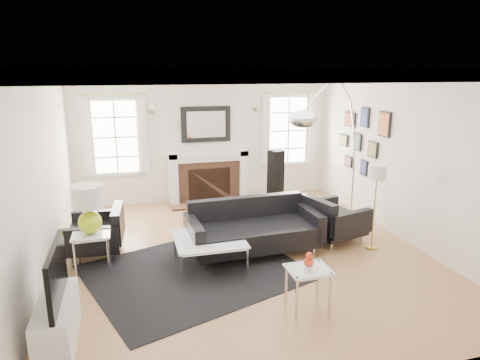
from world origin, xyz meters
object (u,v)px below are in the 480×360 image
object	(u,v)px
fireplace	(208,177)
sofa	(252,229)
armchair_right	(331,220)
coffee_table	(209,240)
armchair_left	(99,233)
arc_floor_lamp	(332,157)
gourd_lamp	(89,206)

from	to	relation	value
fireplace	sofa	world-z (taller)	fireplace
armchair_right	coffee_table	world-z (taller)	armchair_right
armchair_left	armchair_right	distance (m)	3.72
coffee_table	arc_floor_lamp	size ratio (longest dim) A/B	0.36
armchair_right	coffee_table	size ratio (longest dim) A/B	1.14
gourd_lamp	armchair_left	bearing A→B (deg)	83.85
armchair_left	gourd_lamp	world-z (taller)	gourd_lamp
gourd_lamp	arc_floor_lamp	distance (m)	3.64
fireplace	gourd_lamp	size ratio (longest dim) A/B	2.47
armchair_left	coffee_table	size ratio (longest dim) A/B	0.98
armchair_left	gourd_lamp	distance (m)	0.84
fireplace	arc_floor_lamp	world-z (taller)	arc_floor_lamp
fireplace	armchair_right	bearing A→B (deg)	-59.59
coffee_table	gourd_lamp	bearing A→B (deg)	169.84
armchair_right	sofa	bearing A→B (deg)	-176.27
armchair_left	armchair_right	world-z (taller)	armchair_right
sofa	coffee_table	xyz separation A→B (m)	(-0.75, -0.35, 0.04)
sofa	armchair_right	xyz separation A→B (m)	(1.39, 0.09, -0.01)
sofa	coffee_table	size ratio (longest dim) A/B	2.12
sofa	arc_floor_lamp	world-z (taller)	arc_floor_lamp
fireplace	armchair_left	world-z (taller)	fireplace
sofa	armchair_left	xyz separation A→B (m)	(-2.30, 0.51, -0.02)
fireplace	coffee_table	bearing A→B (deg)	-100.78
coffee_table	arc_floor_lamp	distance (m)	2.28
armchair_right	arc_floor_lamp	xyz separation A→B (m)	(-0.15, -0.19, 1.11)
coffee_table	armchair_right	bearing A→B (deg)	11.50
armchair_right	arc_floor_lamp	bearing A→B (deg)	-128.29
coffee_table	sofa	bearing A→B (deg)	24.70
arc_floor_lamp	gourd_lamp	bearing A→B (deg)	179.35
coffee_table	armchair_left	bearing A→B (deg)	151.08
fireplace	coffee_table	size ratio (longest dim) A/B	1.74
coffee_table	gourd_lamp	world-z (taller)	gourd_lamp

